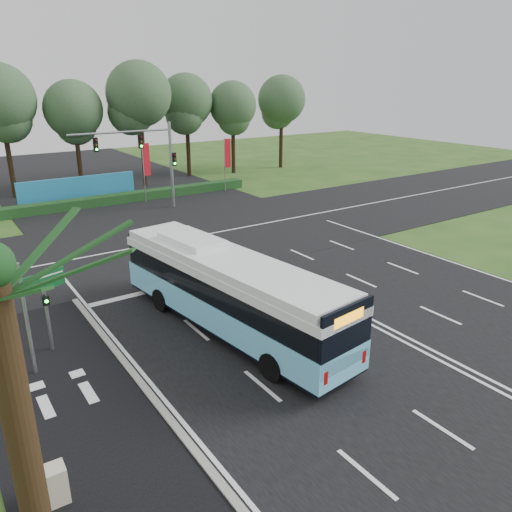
{
  "coord_description": "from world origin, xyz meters",
  "views": [
    {
      "loc": [
        -15.17,
        -17.3,
        10.27
      ],
      "look_at": [
        -2.14,
        2.0,
        1.94
      ],
      "focal_mm": 35.0,
      "sensor_mm": 36.0,
      "label": 1
    }
  ],
  "objects": [
    {
      "name": "eucalyptus_row",
      "position": [
        -1.07,
        31.37,
        8.23
      ],
      "size": [
        48.49,
        8.79,
        12.16
      ],
      "color": "black",
      "rests_on": "ground"
    },
    {
      "name": "banner_flag_mid",
      "position": [
        1.0,
        23.54,
        3.34
      ],
      "size": [
        0.74,
        0.25,
        5.16
      ],
      "rotation": [
        0.0,
        0.0,
        0.27
      ],
      "color": "gray",
      "rests_on": "ground"
    },
    {
      "name": "hedge",
      "position": [
        0.0,
        24.5,
        0.4
      ],
      "size": [
        22.0,
        1.2,
        0.8
      ],
      "primitive_type": "cube",
      "color": "#153B19",
      "rests_on": "ground"
    },
    {
      "name": "pedestrian_signal",
      "position": [
        -12.12,
        1.68,
        1.81
      ],
      "size": [
        0.29,
        0.41,
        3.31
      ],
      "rotation": [
        0.0,
        0.0,
        -0.17
      ],
      "color": "gray",
      "rests_on": "ground"
    },
    {
      "name": "banner_flag_right",
      "position": [
        9.13,
        23.59,
        3.26
      ],
      "size": [
        0.74,
        0.13,
        5.03
      ],
      "rotation": [
        0.0,
        0.0,
        0.1
      ],
      "color": "gray",
      "rests_on": "ground"
    },
    {
      "name": "kerb_strip",
      "position": [
        -10.1,
        -3.0,
        0.06
      ],
      "size": [
        0.25,
        18.0,
        0.12
      ],
      "primitive_type": "cube",
      "color": "gray",
      "rests_on": "ground"
    },
    {
      "name": "traffic_light_gantry",
      "position": [
        0.21,
        20.5,
        4.66
      ],
      "size": [
        8.41,
        0.28,
        7.0
      ],
      "color": "gray",
      "rests_on": "ground"
    },
    {
      "name": "ground",
      "position": [
        0.0,
        0.0,
        0.0
      ],
      "size": [
        120.0,
        120.0,
        0.0
      ],
      "primitive_type": "plane",
      "color": "#284F1A",
      "rests_on": "ground"
    },
    {
      "name": "street_sign",
      "position": [
        -12.7,
        0.45,
        2.72
      ],
      "size": [
        1.63,
        0.59,
        4.36
      ],
      "rotation": [
        0.0,
        0.0,
        0.31
      ],
      "color": "gray",
      "rests_on": "ground"
    },
    {
      "name": "utility_cabinet",
      "position": [
        -13.87,
        -6.23,
        0.55
      ],
      "size": [
        0.67,
        0.56,
        1.09
      ],
      "primitive_type": "cube",
      "rotation": [
        0.0,
        0.0,
        -0.02
      ],
      "color": "beige",
      "rests_on": "ground"
    },
    {
      "name": "road_main",
      "position": [
        0.0,
        0.0,
        0.02
      ],
      "size": [
        20.0,
        120.0,
        0.04
      ],
      "primitive_type": "cube",
      "color": "black",
      "rests_on": "ground"
    },
    {
      "name": "city_bus",
      "position": [
        -5.36,
        -0.75,
        1.82
      ],
      "size": [
        4.18,
        12.84,
        3.62
      ],
      "rotation": [
        0.0,
        0.0,
        0.12
      ],
      "color": "#68C7F0",
      "rests_on": "ground"
    },
    {
      "name": "bike_path",
      "position": [
        -12.5,
        -3.0,
        0.03
      ],
      "size": [
        5.0,
        18.0,
        0.06
      ],
      "primitive_type": "cube",
      "color": "black",
      "rests_on": "ground"
    },
    {
      "name": "blue_hoarding",
      "position": [
        -4.0,
        27.0,
        1.1
      ],
      "size": [
        10.0,
        0.3,
        2.2
      ],
      "primitive_type": "cube",
      "color": "teal",
      "rests_on": "ground"
    },
    {
      "name": "road_cross",
      "position": [
        0.0,
        12.0,
        0.03
      ],
      "size": [
        120.0,
        14.0,
        0.05
      ],
      "primitive_type": "cube",
      "color": "black",
      "rests_on": "ground"
    }
  ]
}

